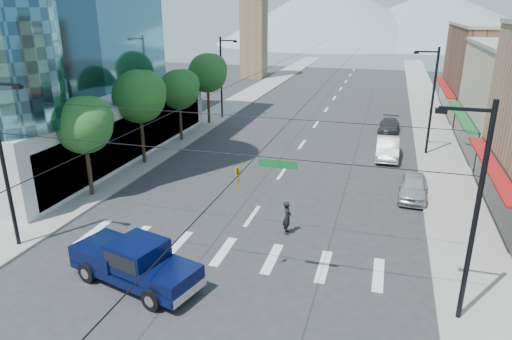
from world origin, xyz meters
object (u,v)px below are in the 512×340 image
(parked_car_near, at_px, (413,187))
(parked_car_mid, at_px, (388,148))
(pickup_truck, at_px, (135,261))
(parked_car_far, at_px, (389,126))
(pedestrian, at_px, (287,217))

(parked_car_near, relative_size, parked_car_mid, 0.87)
(pickup_truck, relative_size, parked_car_far, 1.42)
(parked_car_near, xyz_separation_m, parked_car_mid, (-1.80, 8.42, 0.08))
(parked_car_mid, bearing_deg, parked_car_near, -78.44)
(pedestrian, bearing_deg, parked_car_far, -19.25)
(pedestrian, bearing_deg, parked_car_near, -50.89)
(parked_car_near, bearing_deg, parked_car_mid, 104.80)
(pickup_truck, relative_size, parked_car_mid, 1.31)
(pickup_truck, relative_size, parked_car_near, 1.49)
(pedestrian, xyz_separation_m, parked_car_mid, (5.10, 15.70, -0.11))
(parked_car_mid, bearing_deg, pedestrian, -108.51)
(pedestrian, distance_m, parked_car_mid, 16.50)
(parked_car_near, xyz_separation_m, parked_car_far, (-1.80, 17.05, -0.08))
(pickup_truck, xyz_separation_m, parked_car_near, (12.46, 14.01, -0.36))
(pickup_truck, height_order, parked_car_near, pickup_truck)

